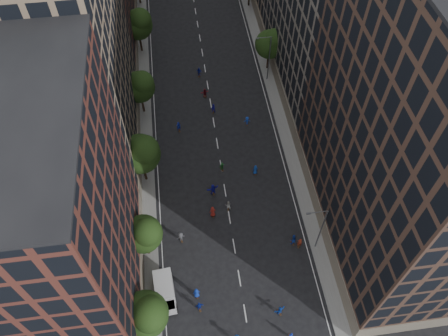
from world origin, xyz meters
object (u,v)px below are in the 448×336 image
streetlamp_far (268,56)px  skater_1 (291,336)px  skater_2 (293,240)px  streetlamp_near (320,228)px  skater_0 (197,293)px  cargo_van (165,292)px

streetlamp_far → skater_1: bearing=-97.3°
streetlamp_far → skater_2: size_ratio=4.68×
streetlamp_near → skater_0: size_ratio=5.04×
streetlamp_near → cargo_van: size_ratio=1.74×
streetlamp_near → skater_2: bearing=161.2°
streetlamp_far → cargo_van: streetlamp_far is taller
cargo_van → skater_1: (14.01, -6.93, -0.65)m
skater_1 → skater_2: 12.28m
streetlamp_far → cargo_van: 42.14m
streetlamp_near → cargo_van: 20.44m
streetlamp_far → skater_2: (-2.67, -32.09, -4.20)m
streetlamp_far → cargo_van: (-19.68, -37.07, -3.76)m
skater_2 → streetlamp_near: bearing=144.8°
skater_0 → skater_2: (13.24, 5.48, 0.07)m
cargo_van → skater_2: bearing=11.7°
streetlamp_far → skater_1: size_ratio=5.94×
skater_1 → streetlamp_near: bearing=-121.5°
streetlamp_far → streetlamp_near: bearing=-90.0°
streetlamp_far → cargo_van: size_ratio=1.74×
cargo_van → skater_2: (17.01, 4.98, -0.44)m
streetlamp_near → cargo_van: streetlamp_near is taller
streetlamp_far → skater_0: (-15.91, -37.57, -4.27)m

